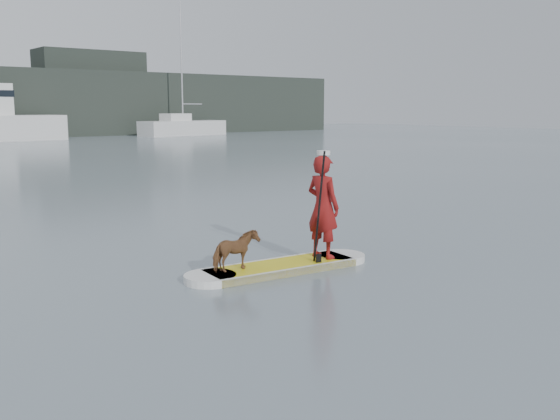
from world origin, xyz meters
TOP-DOWN VIEW (x-y plane):
  - ground at (0.00, 0.00)m, footprint 140.00×140.00m
  - paddleboard at (0.01, 2.04)m, footprint 3.28×1.08m
  - paddler at (0.85, 1.94)m, footprint 0.49×0.68m
  - white_cap at (0.85, 1.94)m, footprint 0.22×0.22m
  - dog at (-0.79, 2.13)m, footprint 0.75×0.35m
  - paddle at (0.55, 1.71)m, footprint 0.10×0.30m
  - sailboat_f at (23.72, 46.55)m, footprint 8.96×3.90m
  - shore_building_east at (18.00, 54.00)m, footprint 10.00×4.00m

SIDE VIEW (x-z plane):
  - ground at x=0.00m, z-range 0.00..0.00m
  - paddleboard at x=0.01m, z-range 0.00..0.12m
  - dog at x=-0.79m, z-range 0.12..0.74m
  - paddle at x=0.55m, z-range -0.20..1.80m
  - sailboat_f at x=23.72m, z-range -5.61..7.37m
  - paddler at x=0.85m, z-range 0.12..1.84m
  - white_cap at x=0.85m, z-range 1.84..1.91m
  - shore_building_east at x=18.00m, z-range 0.00..8.00m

